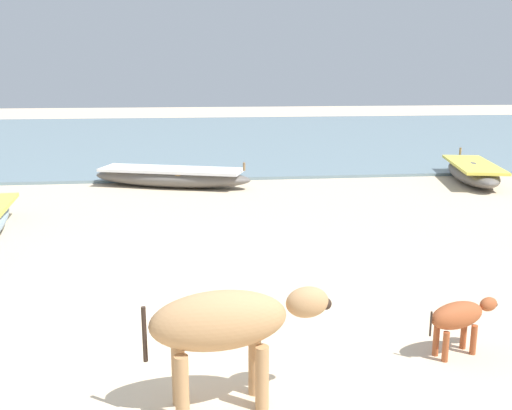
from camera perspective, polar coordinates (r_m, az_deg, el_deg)
The scene contains 6 objects.
ground at distance 6.68m, azimuth -6.64°, elevation -11.75°, with size 80.00×80.00×0.00m, color beige.
sea_water at distance 24.90m, azimuth -6.75°, elevation 6.73°, with size 60.00×20.00×0.08m, color slate.
fishing_boat_1 at distance 15.80m, azimuth 20.73°, elevation 3.11°, with size 1.76×3.46×0.70m.
fishing_boat_4 at distance 14.34m, azimuth -8.37°, elevation 2.81°, with size 4.09×2.13×0.66m.
cow_adult_tan at distance 4.87m, azimuth -3.00°, elevation -11.76°, with size 1.61×0.61×1.05m.
calf_far_rust at distance 6.19m, azimuth 19.53°, elevation -10.43°, with size 0.85×0.43×0.56m.
Camera 1 is at (0.06, -6.06, 2.81)m, focal length 40.28 mm.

